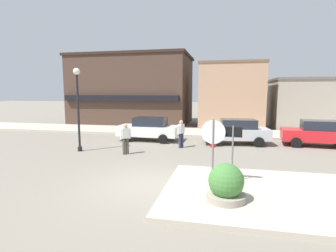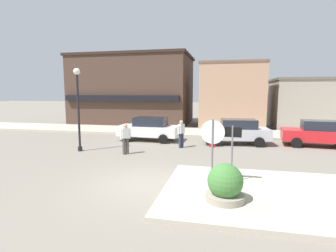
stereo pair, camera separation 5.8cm
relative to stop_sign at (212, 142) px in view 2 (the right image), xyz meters
name	(u,v)px [view 2 (the right image)]	position (x,y,z in m)	size (l,w,h in m)	color
ground_plane	(147,185)	(-2.22, -0.42, -1.52)	(160.00, 160.00, 0.00)	gray
sidewalk_corner	(267,194)	(1.72, -0.64, -1.44)	(6.40, 4.80, 0.15)	#B7AD99
kerb_far	(191,132)	(-2.22, 11.75, -1.44)	(80.00, 4.00, 0.15)	#B7AD99
stop_sign	(212,142)	(0.00, 0.00, 0.00)	(0.82, 0.11, 2.30)	slate
one_way_sign	(232,148)	(0.66, 0.04, -0.19)	(0.60, 0.08, 2.10)	slate
planter	(225,187)	(0.45, -1.58, -0.96)	(1.10, 1.10, 1.23)	gray
lamp_post	(78,97)	(-7.36, 3.90, 1.44)	(0.36, 0.36, 4.54)	black
parked_car_nearest	(149,129)	(-4.55, 7.78, -0.71)	(4.04, 1.96, 1.56)	white
parked_car_second	(236,131)	(1.12, 7.77, -0.71)	(4.16, 2.20, 1.56)	#B7B7BC
parked_car_third	(319,133)	(5.87, 8.06, -0.71)	(4.16, 2.20, 1.56)	red
pedestrian_crossing_near	(181,133)	(-2.06, 5.95, -0.65)	(0.38, 0.51, 1.61)	#2D334C
pedestrian_crossing_far	(126,138)	(-4.62, 3.73, -0.65)	(0.49, 0.41, 1.61)	#4C473D
building_corner_shop	(134,90)	(-8.98, 17.28, 1.94)	(11.85, 7.56, 6.91)	#473328
building_storefront_left_near	(232,96)	(0.92, 15.80, 1.39)	(5.59, 5.18, 5.81)	tan
building_storefront_left_mid	(312,103)	(8.36, 18.06, 0.70)	(7.63, 8.05, 4.43)	#9E9384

